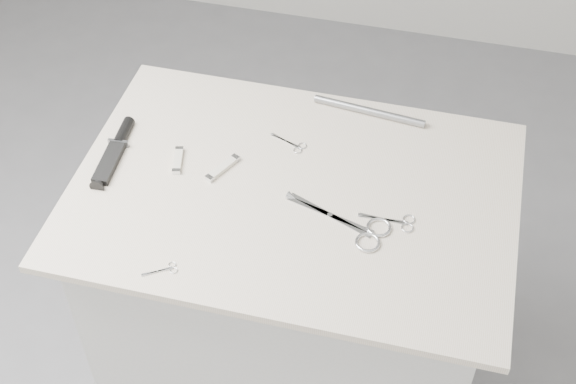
% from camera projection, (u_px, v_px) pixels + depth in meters
% --- Properties ---
extents(plinth, '(0.90, 0.60, 0.90)m').
position_uv_depth(plinth, '(293.00, 311.00, 2.14)').
color(plinth, silver).
rests_on(plinth, ground).
extents(display_board, '(1.00, 0.70, 0.02)m').
position_uv_depth(display_board, '(293.00, 193.00, 1.81)').
color(display_board, beige).
rests_on(display_board, plinth).
extents(large_shears, '(0.24, 0.14, 0.01)m').
position_uv_depth(large_shears, '(358.00, 228.00, 1.72)').
color(large_shears, silver).
rests_on(large_shears, display_board).
extents(embroidery_scissors_a, '(0.12, 0.05, 0.00)m').
position_uv_depth(embroidery_scissors_a, '(397.00, 222.00, 1.74)').
color(embroidery_scissors_a, silver).
rests_on(embroidery_scissors_a, display_board).
extents(embroidery_scissors_b, '(0.09, 0.06, 0.00)m').
position_uv_depth(embroidery_scissors_b, '(293.00, 145.00, 1.91)').
color(embroidery_scissors_b, silver).
rests_on(embroidery_scissors_b, display_board).
extents(tiny_scissors, '(0.07, 0.05, 0.00)m').
position_uv_depth(tiny_scissors, '(164.00, 270.00, 1.65)').
color(tiny_scissors, silver).
rests_on(tiny_scissors, display_board).
extents(sheathed_knife, '(0.05, 0.22, 0.03)m').
position_uv_depth(sheathed_knife, '(116.00, 148.00, 1.89)').
color(sheathed_knife, black).
rests_on(sheathed_knife, display_board).
extents(pocket_knife_a, '(0.06, 0.10, 0.01)m').
position_uv_depth(pocket_knife_a, '(223.00, 168.00, 1.84)').
color(pocket_knife_a, beige).
rests_on(pocket_knife_a, display_board).
extents(pocket_knife_b, '(0.04, 0.09, 0.01)m').
position_uv_depth(pocket_knife_b, '(178.00, 160.00, 1.86)').
color(pocket_knife_b, beige).
rests_on(pocket_knife_b, display_board).
extents(metal_rail, '(0.28, 0.05, 0.02)m').
position_uv_depth(metal_rail, '(369.00, 111.00, 1.98)').
color(metal_rail, gray).
rests_on(metal_rail, display_board).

